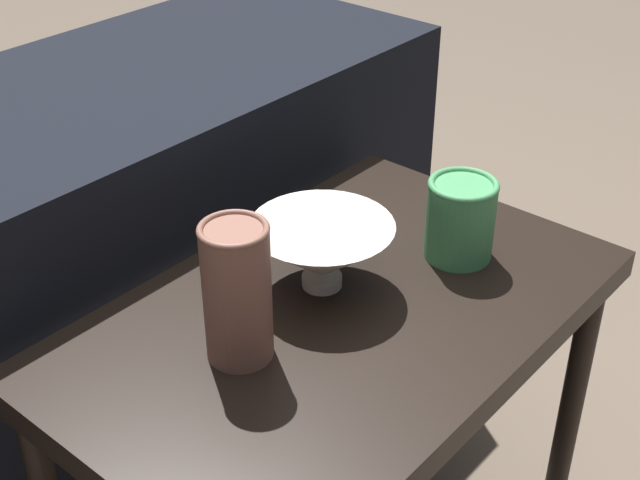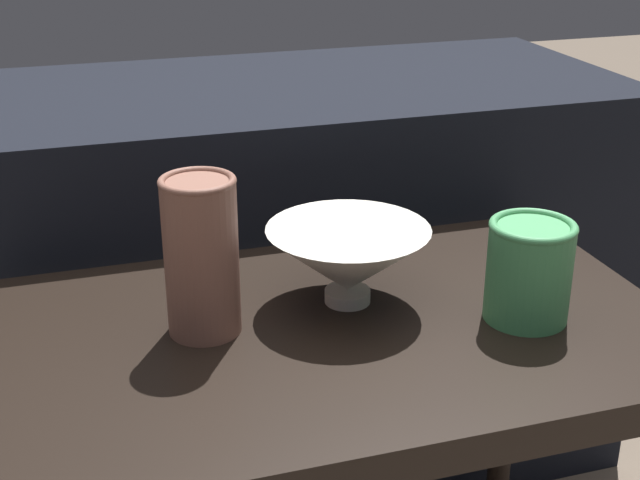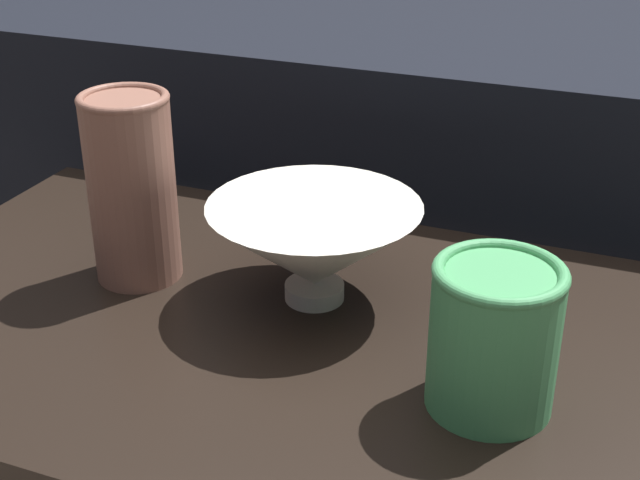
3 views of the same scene
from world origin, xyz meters
name	(u,v)px [view 1 (image 1 of 3)]	position (x,y,z in m)	size (l,w,h in m)	color
table	(338,346)	(0.00, 0.00, 0.48)	(0.75, 0.47, 0.54)	black
couch_backdrop	(101,282)	(0.00, 0.53, 0.35)	(1.27, 0.50, 0.69)	black
bowl	(322,251)	(0.03, 0.05, 0.60)	(0.19, 0.19, 0.09)	silver
vase_textured_left	(237,291)	(-0.15, 0.03, 0.63)	(0.08, 0.08, 0.18)	brown
vase_colorful_right	(461,218)	(0.21, -0.05, 0.60)	(0.10, 0.10, 0.12)	#47995B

